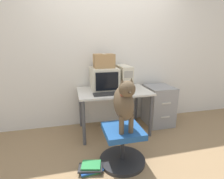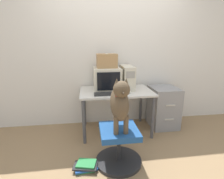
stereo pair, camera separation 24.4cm
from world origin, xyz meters
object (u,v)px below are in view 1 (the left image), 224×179
Objects in this scene: crt_monitor at (104,79)px; office_chair at (122,145)px; filing_cabinet at (158,105)px; pc_tower at (124,77)px; cardboard_box at (104,61)px; book_stack_floor at (91,168)px; dog at (124,102)px; keyboard at (109,94)px.

office_chair is (0.04, -0.93, -0.66)m from crt_monitor.
office_chair is 1.33m from filing_cabinet.
pc_tower is 0.43m from cardboard_box.
crt_monitor is at bearing 69.51° from book_stack_floor.
dog is 2.09× the size of book_stack_floor.
filing_cabinet is (1.00, -0.03, -0.54)m from crt_monitor.
office_chair is 0.58m from dog.
cardboard_box is at bearing 92.16° from office_chair.
keyboard is (-0.32, -0.32, -0.18)m from pc_tower.
pc_tower is at bearing 72.45° from dog.
crt_monitor is 1.37m from book_stack_floor.
cardboard_box is (-0.33, 0.02, 0.28)m from pc_tower.
dog reaches higher than book_stack_floor.
office_chair is 0.46m from book_stack_floor.
pc_tower is 0.68× the size of filing_cabinet.
filing_cabinet is (0.97, 0.90, 0.12)m from office_chair.
book_stack_floor is at bearing -169.85° from office_chair.
dog is at bearing 6.70° from book_stack_floor.
dog is at bearing -90.00° from office_chair.
dog reaches higher than office_chair.
cardboard_box is (-0.00, 0.00, 0.29)m from crt_monitor.
filing_cabinet is at bearing -1.71° from pc_tower.
filing_cabinet is at bearing 42.83° from office_chair.
crt_monitor is 1.51× the size of book_stack_floor.
keyboard is 0.63m from dog.
filing_cabinet is 2.33× the size of book_stack_floor.
pc_tower is at bearing 54.44° from book_stack_floor.
dog is 0.90× the size of filing_cabinet.
crt_monitor reaches higher than office_chair.
crt_monitor is 1.14m from office_chair.
dog reaches higher than keyboard.
crt_monitor is at bearing 91.67° from keyboard.
filing_cabinet is 2.21× the size of cardboard_box.
book_stack_floor is at bearing -110.49° from crt_monitor.
cardboard_box reaches higher than crt_monitor.
keyboard is at bearing 92.45° from office_chair.
office_chair is at bearing -87.83° from crt_monitor.
keyboard is 1.48× the size of cardboard_box.
book_stack_floor is (-0.41, -0.07, -0.19)m from office_chair.
pc_tower reaches higher than keyboard.
pc_tower is 0.87m from filing_cabinet.
pc_tower is 1.50× the size of cardboard_box.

